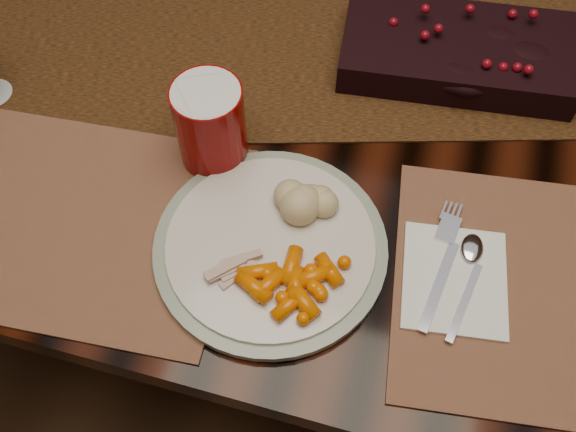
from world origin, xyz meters
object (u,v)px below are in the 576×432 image
(turkey_shreds, at_px, (229,266))
(napkin, at_px, (455,279))
(dinner_plate, at_px, (270,246))
(mashed_potatoes, at_px, (303,204))
(baby_carrots, at_px, (293,284))
(dining_table, at_px, (344,214))
(red_cup, at_px, (211,125))
(centerpiece, at_px, (458,48))

(turkey_shreds, bearing_deg, napkin, 13.76)
(dinner_plate, xyz_separation_m, turkey_shreds, (-0.04, -0.05, 0.01))
(dinner_plate, xyz_separation_m, mashed_potatoes, (0.03, 0.05, 0.03))
(baby_carrots, bearing_deg, turkey_shreds, 177.70)
(dining_table, bearing_deg, mashed_potatoes, -95.80)
(turkey_shreds, distance_m, napkin, 0.27)
(dining_table, distance_m, napkin, 0.51)
(napkin, xyz_separation_m, red_cup, (-0.34, 0.10, 0.06))
(dining_table, xyz_separation_m, mashed_potatoes, (-0.03, -0.26, 0.42))
(centerpiece, xyz_separation_m, napkin, (0.05, -0.36, -0.03))
(dinner_plate, xyz_separation_m, napkin, (0.23, 0.02, -0.01))
(dinner_plate, relative_size, red_cup, 2.34)
(dining_table, relative_size, centerpiece, 5.35)
(dinner_plate, bearing_deg, dining_table, 80.11)
(mashed_potatoes, xyz_separation_m, turkey_shreds, (-0.07, -0.10, -0.02))
(dining_table, xyz_separation_m, baby_carrots, (-0.01, -0.36, 0.40))
(napkin, height_order, red_cup, red_cup)
(red_cup, bearing_deg, dining_table, 48.16)
(baby_carrots, relative_size, mashed_potatoes, 1.23)
(dining_table, height_order, centerpiece, centerpiece)
(dinner_plate, height_order, mashed_potatoes, mashed_potatoes)
(turkey_shreds, relative_size, red_cup, 0.55)
(dining_table, distance_m, baby_carrots, 0.54)
(dinner_plate, bearing_deg, centerpiece, 64.84)
(dining_table, relative_size, red_cup, 14.43)
(napkin, bearing_deg, dinner_plate, 177.24)
(dinner_plate, relative_size, napkin, 2.01)
(dining_table, distance_m, red_cup, 0.51)
(mashed_potatoes, relative_size, red_cup, 0.69)
(baby_carrots, height_order, mashed_potatoes, mashed_potatoes)
(mashed_potatoes, height_order, red_cup, red_cup)
(baby_carrots, distance_m, red_cup, 0.24)
(napkin, bearing_deg, dining_table, 113.42)
(centerpiece, distance_m, turkey_shreds, 0.48)
(centerpiece, bearing_deg, mashed_potatoes, -114.67)
(mashed_potatoes, xyz_separation_m, napkin, (0.20, -0.03, -0.04))
(turkey_shreds, bearing_deg, mashed_potatoes, 56.41)
(dinner_plate, distance_m, red_cup, 0.18)
(centerpiece, bearing_deg, napkin, -82.12)
(dinner_plate, bearing_deg, red_cup, 133.12)
(napkin, relative_size, red_cup, 1.16)
(dining_table, bearing_deg, centerpiece, 28.75)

